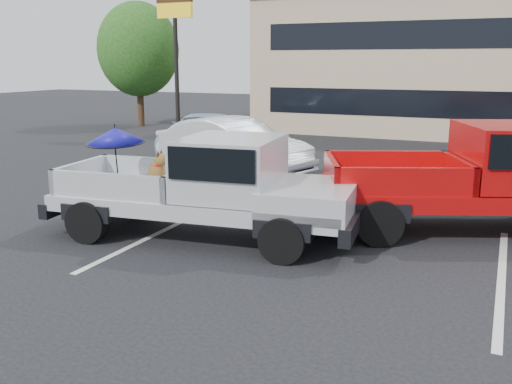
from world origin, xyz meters
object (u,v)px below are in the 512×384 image
at_px(red_pickup, 500,173).
at_px(silver_sedan, 233,146).
at_px(blue_suv, 203,135).
at_px(motel_sign, 175,24).
at_px(tree_left, 138,50).
at_px(silver_pickup, 218,182).

bearing_deg(red_pickup, silver_sedan, 134.41).
bearing_deg(red_pickup, blue_suv, 127.24).
relative_size(motel_sign, tree_left, 1.00).
relative_size(silver_sedan, blue_suv, 0.96).
distance_m(silver_pickup, blue_suv, 9.52).
xyz_separation_m(silver_sedan, blue_suv, (-2.38, 2.51, -0.10)).
bearing_deg(motel_sign, silver_sedan, -47.85).
bearing_deg(red_pickup, motel_sign, 121.45).
distance_m(tree_left, silver_pickup, 19.49).
distance_m(silver_pickup, silver_sedan, 6.19).
distance_m(silver_pickup, red_pickup, 5.33).
bearing_deg(tree_left, red_pickup, -36.25).
bearing_deg(blue_suv, silver_pickup, -75.72).
relative_size(tree_left, blue_suv, 1.19).
bearing_deg(tree_left, motel_sign, -36.87).
bearing_deg(tree_left, silver_sedan, -43.79).
distance_m(tree_left, blue_suv, 10.44).
bearing_deg(red_pickup, silver_pickup, -172.94).
bearing_deg(tree_left, blue_suv, -42.84).
relative_size(motel_sign, red_pickup, 0.92).
relative_size(tree_left, silver_sedan, 1.24).
relative_size(red_pickup, blue_suv, 1.29).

